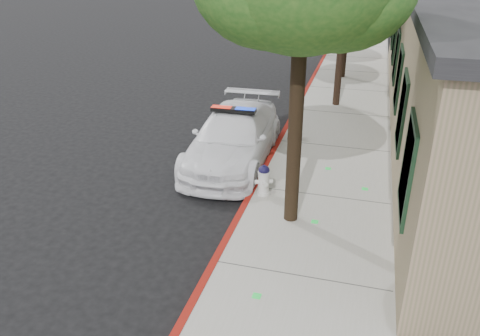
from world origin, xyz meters
The scene contains 5 objects.
ground centered at (0.00, 0.00, 0.00)m, with size 120.00×120.00×0.00m, color black.
sidewalk centered at (1.60, 3.00, 0.07)m, with size 3.20×60.00×0.15m, color #9B988D.
red_curb centered at (0.06, 3.00, 0.08)m, with size 0.14×60.00×0.16m, color maroon.
police_car centered at (-0.90, 4.57, 0.70)m, with size 2.10×4.87×1.52m.
fire_hydrant centered at (0.35, 2.70, 0.51)m, with size 0.41×0.36×0.73m.
Camera 1 is at (2.38, -6.62, 5.35)m, focal length 35.44 mm.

